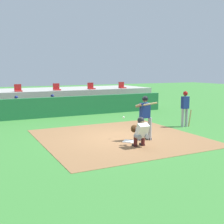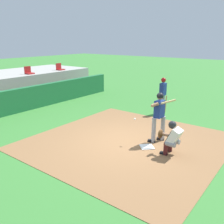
% 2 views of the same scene
% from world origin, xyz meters
% --- Properties ---
extents(ground_plane, '(80.00, 80.00, 0.00)m').
position_xyz_m(ground_plane, '(0.00, 0.00, 0.00)').
color(ground_plane, '#387A33').
extents(dirt_infield, '(6.40, 6.40, 0.01)m').
position_xyz_m(dirt_infield, '(0.00, 0.00, 0.01)').
color(dirt_infield, olive).
rests_on(dirt_infield, ground).
extents(home_plate, '(0.62, 0.62, 0.02)m').
position_xyz_m(home_plate, '(0.00, -0.80, 0.02)').
color(home_plate, white).
rests_on(home_plate, dirt_infield).
extents(batter_at_plate, '(0.68, 0.77, 1.80)m').
position_xyz_m(batter_at_plate, '(0.69, -0.85, 1.04)').
color(batter_at_plate, '#99999E').
rests_on(batter_at_plate, ground).
extents(catcher_crouched, '(0.49, 1.77, 1.13)m').
position_xyz_m(catcher_crouched, '(-0.00, -1.65, 0.61)').
color(catcher_crouched, gray).
rests_on(catcher_crouched, ground).
extents(on_deck_batter, '(0.58, 0.23, 1.79)m').
position_xyz_m(on_deck_batter, '(4.04, 0.65, 1.02)').
color(on_deck_batter, '#99999E').
rests_on(on_deck_batter, ground).
extents(dugout_wall, '(13.00, 0.30, 1.20)m').
position_xyz_m(dugout_wall, '(0.00, 6.50, 0.60)').
color(dugout_wall, '#1E6638').
rests_on(dugout_wall, ground).
extents(dugout_bench, '(11.80, 0.44, 0.45)m').
position_xyz_m(dugout_bench, '(0.00, 7.50, 0.23)').
color(dugout_bench, olive).
rests_on(dugout_bench, ground).
extents(dugout_player_0, '(0.49, 0.70, 1.30)m').
position_xyz_m(dugout_player_0, '(-3.02, 7.34, 0.67)').
color(dugout_player_0, '#939399').
rests_on(dugout_player_0, ground).
extents(dugout_player_1, '(0.49, 0.70, 1.30)m').
position_xyz_m(dugout_player_1, '(-0.82, 7.34, 0.67)').
color(dugout_player_1, '#939399').
rests_on(dugout_player_1, ground).
extents(stands_platform, '(15.00, 4.40, 1.40)m').
position_xyz_m(stands_platform, '(0.00, 10.90, 0.70)').
color(stands_platform, '#9E9E99').
rests_on(stands_platform, ground).
extents(stadium_seat_1, '(0.46, 0.46, 0.48)m').
position_xyz_m(stadium_seat_1, '(-2.60, 9.38, 1.53)').
color(stadium_seat_1, '#A51E1E').
rests_on(stadium_seat_1, stands_platform).
extents(stadium_seat_2, '(0.46, 0.46, 0.48)m').
position_xyz_m(stadium_seat_2, '(0.00, 9.38, 1.53)').
color(stadium_seat_2, '#A51E1E').
rests_on(stadium_seat_2, stands_platform).
extents(stadium_seat_3, '(0.46, 0.46, 0.48)m').
position_xyz_m(stadium_seat_3, '(2.60, 9.38, 1.53)').
color(stadium_seat_3, '#A51E1E').
rests_on(stadium_seat_3, stands_platform).
extents(stadium_seat_4, '(0.46, 0.46, 0.48)m').
position_xyz_m(stadium_seat_4, '(5.20, 9.38, 1.53)').
color(stadium_seat_4, '#A51E1E').
rests_on(stadium_seat_4, stands_platform).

